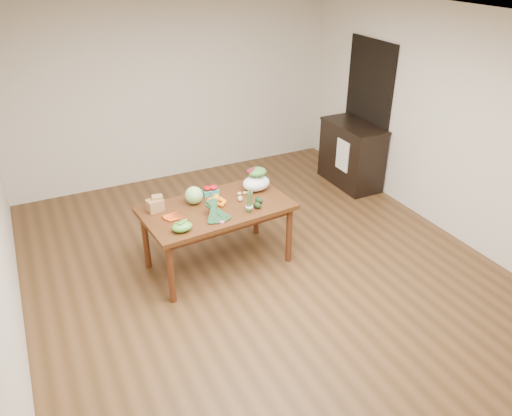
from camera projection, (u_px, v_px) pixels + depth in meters
name	position (u px, v px, depth m)	size (l,w,h in m)	color
floor	(266.00, 274.00, 5.60)	(6.00, 6.00, 0.00)	brown
ceiling	(268.00, 19.00, 4.31)	(5.00, 6.00, 0.02)	white
room_walls	(267.00, 163.00, 4.95)	(5.02, 6.02, 2.70)	silver
dining_table	(218.00, 236.00, 5.60)	(1.60, 0.89, 0.75)	#4F2C12
doorway_dark	(367.00, 113.00, 7.32)	(0.02, 1.00, 2.10)	black
cabinet	(351.00, 154.00, 7.44)	(0.52, 1.02, 0.94)	black
dish_towel	(342.00, 155.00, 7.20)	(0.02, 0.28, 0.45)	white
paper_bag	(155.00, 204.00, 5.30)	(0.22, 0.19, 0.16)	#A37F49
cabbage	(194.00, 195.00, 5.43)	(0.20, 0.20, 0.20)	#ABDB7E
strawberry_basket_a	(207.00, 192.00, 5.63)	(0.10, 0.10, 0.09)	#B3100B
strawberry_basket_b	(214.00, 191.00, 5.64)	(0.10, 0.10, 0.09)	red
orange_a	(211.00, 201.00, 5.43)	(0.09, 0.09, 0.09)	#FF9E0F
orange_b	(216.00, 197.00, 5.53)	(0.08, 0.08, 0.08)	#FF5A0F
orange_c	(216.00, 199.00, 5.49)	(0.09, 0.09, 0.09)	orange
mandarin_cluster	(221.00, 201.00, 5.45)	(0.18, 0.18, 0.08)	orange
carrots	(175.00, 216.00, 5.20)	(0.22, 0.19, 0.03)	#FF5715
snap_pea_bag	(182.00, 227.00, 4.95)	(0.21, 0.16, 0.09)	#65AD3A
kale_bunch	(217.00, 212.00, 5.14)	(0.32, 0.40, 0.16)	black
asparagus_bundle	(249.00, 202.00, 5.25)	(0.08, 0.08, 0.25)	#5E863D
potato_a	(240.00, 199.00, 5.51)	(0.05, 0.05, 0.04)	tan
potato_b	(240.00, 198.00, 5.54)	(0.06, 0.05, 0.05)	tan
potato_c	(245.00, 193.00, 5.66)	(0.05, 0.04, 0.04)	tan
potato_d	(239.00, 194.00, 5.64)	(0.05, 0.04, 0.04)	tan
potato_e	(251.00, 195.00, 5.60)	(0.05, 0.04, 0.04)	#D8BB7C
avocado_a	(257.00, 205.00, 5.37)	(0.07, 0.10, 0.07)	black
avocado_b	(259.00, 200.00, 5.47)	(0.07, 0.10, 0.07)	black
salad_bag	(256.00, 180.00, 5.71)	(0.32, 0.24, 0.25)	white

